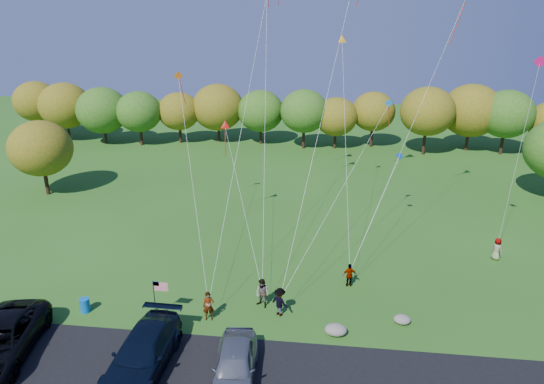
% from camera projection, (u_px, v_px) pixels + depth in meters
% --- Properties ---
extents(ground, '(140.00, 140.00, 0.00)m').
position_uv_depth(ground, '(249.00, 328.00, 26.13)').
color(ground, '#275A19').
rests_on(ground, ground).
extents(asphalt_lane, '(44.00, 6.00, 0.06)m').
position_uv_depth(asphalt_lane, '(235.00, 380.00, 22.40)').
color(asphalt_lane, black).
rests_on(asphalt_lane, ground).
extents(treeline, '(76.68, 27.86, 8.13)m').
position_uv_depth(treeline, '(287.00, 113.00, 58.26)').
color(treeline, '#3A2315').
rests_on(treeline, ground).
extents(minivan_dark, '(4.01, 6.80, 1.77)m').
position_uv_depth(minivan_dark, '(0.00, 340.00, 23.65)').
color(minivan_dark, black).
rests_on(minivan_dark, asphalt_lane).
extents(minivan_navy, '(2.59, 6.05, 1.74)m').
position_uv_depth(minivan_navy, '(143.00, 353.00, 22.79)').
color(minivan_navy, black).
rests_on(minivan_navy, asphalt_lane).
extents(minivan_silver, '(2.36, 5.01, 1.66)m').
position_uv_depth(minivan_silver, '(235.00, 365.00, 22.05)').
color(minivan_silver, gray).
rests_on(minivan_silver, asphalt_lane).
extents(flyer_a, '(0.69, 0.52, 1.71)m').
position_uv_depth(flyer_a, '(209.00, 306.00, 26.55)').
color(flyer_a, '#4C4C59').
rests_on(flyer_a, ground).
extents(flyer_b, '(1.08, 1.01, 1.76)m').
position_uv_depth(flyer_b, '(262.00, 293.00, 27.70)').
color(flyer_b, '#4C4C59').
rests_on(flyer_b, ground).
extents(flyer_c, '(1.26, 1.10, 1.69)m').
position_uv_depth(flyer_c, '(280.00, 302.00, 26.95)').
color(flyer_c, '#4C4C59').
rests_on(flyer_c, ground).
extents(flyer_d, '(0.94, 0.51, 1.52)m').
position_uv_depth(flyer_d, '(350.00, 275.00, 29.85)').
color(flyer_d, '#4C4C59').
rests_on(flyer_d, ground).
extents(flyer_e, '(0.87, 0.92, 1.59)m').
position_uv_depth(flyer_e, '(497.00, 249.00, 33.09)').
color(flyer_e, '#4C4C59').
rests_on(flyer_e, ground).
extents(park_bench, '(1.80, 0.93, 1.03)m').
position_uv_depth(park_bench, '(30.00, 312.00, 26.52)').
color(park_bench, '#173F19').
rests_on(park_bench, ground).
extents(trash_barrel, '(0.55, 0.55, 0.83)m').
position_uv_depth(trash_barrel, '(85.00, 305.00, 27.41)').
color(trash_barrel, '#0C5BB4').
rests_on(trash_barrel, ground).
extents(flag_assembly, '(0.85, 0.55, 2.29)m').
position_uv_depth(flag_assembly, '(158.00, 291.00, 26.44)').
color(flag_assembly, black).
rests_on(flag_assembly, ground).
extents(boulder_near, '(1.18, 0.93, 0.59)m').
position_uv_depth(boulder_near, '(336.00, 330.00, 25.48)').
color(boulder_near, '#9B9A87').
rests_on(boulder_near, ground).
extents(boulder_far, '(0.93, 0.78, 0.49)m').
position_uv_depth(boulder_far, '(402.00, 319.00, 26.43)').
color(boulder_far, slate).
rests_on(boulder_far, ground).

